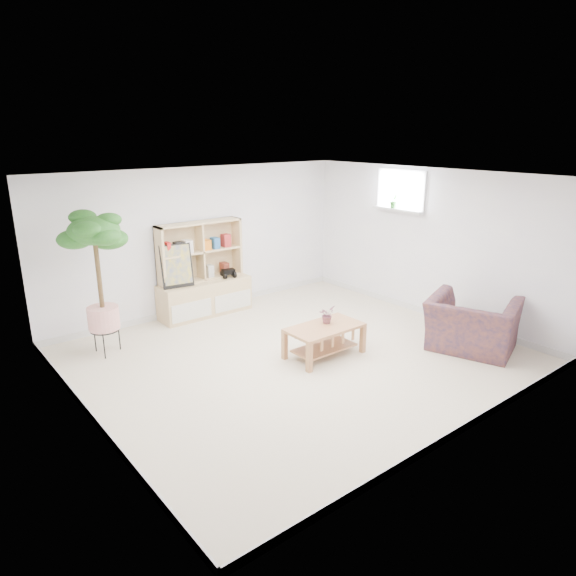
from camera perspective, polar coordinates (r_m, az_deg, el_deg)
floor at (r=7.07m, az=0.98°, el=-7.54°), size 5.50×5.00×0.01m
ceiling at (r=6.45m, az=1.09°, el=12.23°), size 5.50×5.00×0.01m
walls at (r=6.66m, az=1.03°, el=1.89°), size 5.51×5.01×2.40m
baseboard at (r=7.05m, az=0.98°, el=-7.17°), size 5.50×5.00×0.10m
window at (r=8.85m, az=12.47°, el=10.56°), size 0.10×0.98×0.68m
window_sill at (r=8.85m, az=12.09°, el=8.49°), size 0.14×1.00×0.04m
storage_unit at (r=8.50m, az=-9.34°, el=2.04°), size 1.55×0.52×1.55m
poster at (r=8.21m, az=-12.27°, el=2.42°), size 0.51×0.19×0.69m
toy_truck at (r=8.68m, az=-6.65°, el=1.70°), size 0.34×0.26×0.16m
coffee_table at (r=7.01m, az=4.06°, el=-5.89°), size 1.05×0.57×0.43m
table_plant at (r=7.01m, az=4.34°, el=-2.96°), size 0.27×0.25×0.24m
floor_tree at (r=7.25m, az=-20.18°, el=0.34°), size 0.75×0.75×1.98m
armchair at (r=7.55m, az=19.80°, el=-3.47°), size 1.33×1.42×0.85m
sill_plant at (r=8.89m, az=11.67°, el=9.46°), size 0.15×0.13×0.24m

